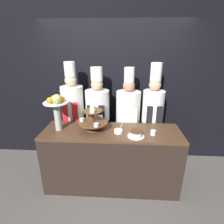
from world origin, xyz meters
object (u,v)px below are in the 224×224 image
object	(u,v)px
cup_white	(153,133)
chef_center_right	(128,117)
tiered_stand	(93,120)
chef_left	(73,112)
cake_round	(136,134)
fruit_pedestal	(57,106)
chef_right	(152,115)
chef_center_left	(98,115)
serving_bowl_near	(118,131)

from	to	relation	value
cup_white	chef_center_right	world-z (taller)	chef_center_right
tiered_stand	chef_left	size ratio (longest dim) A/B	0.23
tiered_stand	cake_round	bearing A→B (deg)	-15.89
fruit_pedestal	chef_center_right	size ratio (longest dim) A/B	0.31
chef_center_right	cake_round	bearing A→B (deg)	-81.96
tiered_stand	chef_right	distance (m)	1.04
cake_round	chef_right	xyz separation A→B (m)	(0.32, 0.65, 0.03)
fruit_pedestal	chef_left	world-z (taller)	chef_left
chef_center_left	chef_right	size ratio (longest dim) A/B	0.96
chef_right	tiered_stand	bearing A→B (deg)	-152.59
chef_center_right	chef_right	xyz separation A→B (m)	(0.41, 0.00, 0.05)
cup_white	tiered_stand	bearing A→B (deg)	172.44
tiered_stand	chef_center_right	world-z (taller)	chef_center_right
fruit_pedestal	tiered_stand	bearing A→B (deg)	4.57
serving_bowl_near	chef_right	bearing A→B (deg)	45.23
cup_white	chef_center_left	distance (m)	1.03
chef_center_right	chef_center_left	bearing A→B (deg)	179.98
tiered_stand	serving_bowl_near	size ratio (longest dim) A/B	2.83
serving_bowl_near	chef_center_left	distance (m)	0.67
fruit_pedestal	cup_white	world-z (taller)	fruit_pedestal
cake_round	chef_center_right	xyz separation A→B (m)	(-0.09, 0.65, -0.03)
chef_left	cake_round	bearing A→B (deg)	-32.43
chef_center_left	chef_center_right	distance (m)	0.51
tiered_stand	chef_center_left	bearing A→B (deg)	89.67
fruit_pedestal	chef_center_right	distance (m)	1.18
fruit_pedestal	serving_bowl_near	world-z (taller)	fruit_pedestal
cake_round	chef_center_left	distance (m)	0.89
cake_round	chef_center_right	distance (m)	0.66
fruit_pedestal	cake_round	size ratio (longest dim) A/B	2.43
tiered_stand	chef_center_right	distance (m)	0.72
chef_center_right	chef_right	distance (m)	0.41
chef_center_right	chef_right	bearing A→B (deg)	0.02
chef_center_left	chef_center_right	size ratio (longest dim) A/B	1.00
serving_bowl_near	chef_left	world-z (taller)	chef_left
chef_center_left	cup_white	bearing A→B (deg)	-35.12
chef_right	chef_left	bearing A→B (deg)	-180.00
fruit_pedestal	chef_left	size ratio (longest dim) A/B	0.29
chef_left	chef_center_right	xyz separation A→B (m)	(0.93, -0.00, -0.07)
chef_left	chef_center_right	world-z (taller)	chef_left
tiered_stand	cup_white	xyz separation A→B (m)	(0.84, -0.11, -0.13)
chef_left	cup_white	bearing A→B (deg)	-25.09
chef_left	chef_center_left	bearing A→B (deg)	0.01
serving_bowl_near	chef_left	bearing A→B (deg)	144.61
serving_bowl_near	chef_left	distance (m)	0.97
tiered_stand	chef_center_left	distance (m)	0.49
chef_left	chef_right	size ratio (longest dim) A/B	1.00
serving_bowl_near	chef_left	xyz separation A→B (m)	(-0.79, 0.56, 0.05)
cake_round	chef_center_left	size ratio (longest dim) A/B	0.13
tiered_stand	serving_bowl_near	xyz separation A→B (m)	(0.37, -0.08, -0.13)
cup_white	chef_center_left	bearing A→B (deg)	144.88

